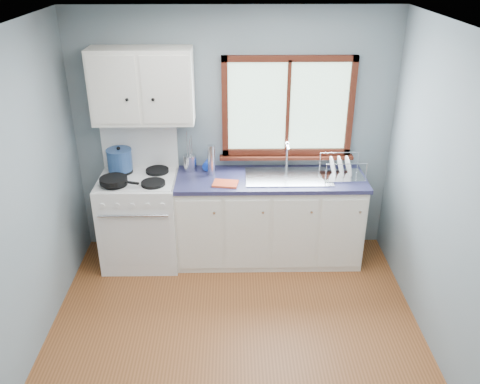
{
  "coord_description": "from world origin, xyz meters",
  "views": [
    {
      "loc": [
        -0.01,
        -3.06,
        2.99
      ],
      "look_at": [
        0.05,
        0.9,
        1.05
      ],
      "focal_mm": 38.0,
      "sensor_mm": 36.0,
      "label": 1
    }
  ],
  "objects_px": {
    "stockpot": "(120,159)",
    "utensil_crock": "(190,162)",
    "skillet": "(114,180)",
    "gas_range": "(141,217)",
    "sink": "(288,183)",
    "base_cabinets": "(269,222)",
    "thermos": "(211,160)",
    "dish_rack": "(341,171)"
  },
  "relations": [
    {
      "from": "stockpot",
      "to": "utensil_crock",
      "type": "height_order",
      "value": "utensil_crock"
    },
    {
      "from": "utensil_crock",
      "to": "skillet",
      "type": "bearing_deg",
      "value": -151.37
    },
    {
      "from": "gas_range",
      "to": "skillet",
      "type": "distance_m",
      "value": 0.55
    },
    {
      "from": "sink",
      "to": "skillet",
      "type": "relative_size",
      "value": 2.01
    },
    {
      "from": "gas_range",
      "to": "base_cabinets",
      "type": "xyz_separation_m",
      "value": [
        1.31,
        0.02,
        -0.08
      ]
    },
    {
      "from": "stockpot",
      "to": "thermos",
      "type": "relative_size",
      "value": 1.05
    },
    {
      "from": "base_cabinets",
      "to": "utensil_crock",
      "type": "xyz_separation_m",
      "value": [
        -0.8,
        0.19,
        0.6
      ]
    },
    {
      "from": "base_cabinets",
      "to": "thermos",
      "type": "relative_size",
      "value": 5.98
    },
    {
      "from": "dish_rack",
      "to": "utensil_crock",
      "type": "bearing_deg",
      "value": 170.89
    },
    {
      "from": "skillet",
      "to": "utensil_crock",
      "type": "bearing_deg",
      "value": 46.18
    },
    {
      "from": "base_cabinets",
      "to": "skillet",
      "type": "height_order",
      "value": "skillet"
    },
    {
      "from": "stockpot",
      "to": "thermos",
      "type": "bearing_deg",
      "value": -2.56
    },
    {
      "from": "sink",
      "to": "dish_rack",
      "type": "relative_size",
      "value": 1.99
    },
    {
      "from": "sink",
      "to": "stockpot",
      "type": "bearing_deg",
      "value": 175.9
    },
    {
      "from": "sink",
      "to": "stockpot",
      "type": "xyz_separation_m",
      "value": [
        -1.67,
        0.12,
        0.21
      ]
    },
    {
      "from": "utensil_crock",
      "to": "sink",
      "type": "bearing_deg",
      "value": -10.76
    },
    {
      "from": "thermos",
      "to": "dish_rack",
      "type": "xyz_separation_m",
      "value": [
        1.28,
        -0.07,
        -0.1
      ]
    },
    {
      "from": "gas_range",
      "to": "utensil_crock",
      "type": "distance_m",
      "value": 0.75
    },
    {
      "from": "sink",
      "to": "stockpot",
      "type": "relative_size",
      "value": 2.57
    },
    {
      "from": "gas_range",
      "to": "base_cabinets",
      "type": "distance_m",
      "value": 1.31
    },
    {
      "from": "base_cabinets",
      "to": "dish_rack",
      "type": "xyz_separation_m",
      "value": [
        0.7,
        0.01,
        0.57
      ]
    },
    {
      "from": "base_cabinets",
      "to": "dish_rack",
      "type": "distance_m",
      "value": 0.9
    },
    {
      "from": "sink",
      "to": "utensil_crock",
      "type": "distance_m",
      "value": 1.01
    },
    {
      "from": "gas_range",
      "to": "sink",
      "type": "relative_size",
      "value": 1.62
    },
    {
      "from": "utensil_crock",
      "to": "dish_rack",
      "type": "xyz_separation_m",
      "value": [
        1.5,
        -0.18,
        -0.03
      ]
    },
    {
      "from": "base_cabinets",
      "to": "utensil_crock",
      "type": "height_order",
      "value": "utensil_crock"
    },
    {
      "from": "dish_rack",
      "to": "gas_range",
      "type": "bearing_deg",
      "value": 178.37
    },
    {
      "from": "base_cabinets",
      "to": "sink",
      "type": "distance_m",
      "value": 0.48
    },
    {
      "from": "sink",
      "to": "thermos",
      "type": "bearing_deg",
      "value": 174.07
    },
    {
      "from": "gas_range",
      "to": "sink",
      "type": "bearing_deg",
      "value": 0.71
    },
    {
      "from": "stockpot",
      "to": "thermos",
      "type": "xyz_separation_m",
      "value": [
        0.91,
        -0.04,
        0.0
      ]
    },
    {
      "from": "stockpot",
      "to": "dish_rack",
      "type": "bearing_deg",
      "value": -2.85
    },
    {
      "from": "dish_rack",
      "to": "thermos",
      "type": "bearing_deg",
      "value": 174.5
    },
    {
      "from": "skillet",
      "to": "stockpot",
      "type": "distance_m",
      "value": 0.32
    },
    {
      "from": "stockpot",
      "to": "sink",
      "type": "bearing_deg",
      "value": -4.1
    },
    {
      "from": "gas_range",
      "to": "thermos",
      "type": "xyz_separation_m",
      "value": [
        0.73,
        0.1,
        0.58
      ]
    },
    {
      "from": "skillet",
      "to": "thermos",
      "type": "height_order",
      "value": "thermos"
    },
    {
      "from": "skillet",
      "to": "stockpot",
      "type": "bearing_deg",
      "value": 107.18
    },
    {
      "from": "utensil_crock",
      "to": "dish_rack",
      "type": "height_order",
      "value": "utensil_crock"
    },
    {
      "from": "gas_range",
      "to": "dish_rack",
      "type": "relative_size",
      "value": 3.23
    },
    {
      "from": "utensil_crock",
      "to": "dish_rack",
      "type": "bearing_deg",
      "value": -6.66
    },
    {
      "from": "skillet",
      "to": "base_cabinets",
      "type": "bearing_deg",
      "value": 24.93
    }
  ]
}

